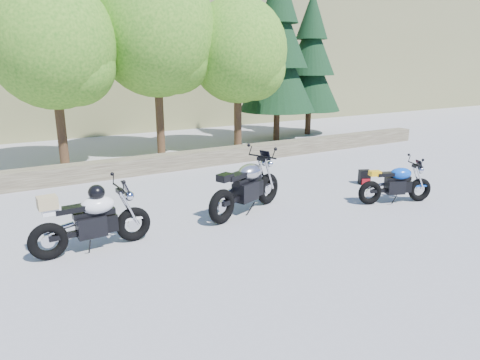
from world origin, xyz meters
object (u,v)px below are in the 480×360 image
Objects in this scene: silver_bike at (247,187)px; blue_bike at (396,184)px; backpack at (364,177)px; white_bike at (91,219)px.

silver_bike reaches higher than blue_bike.
backpack is (0.59, 1.54, -0.26)m from blue_bike.
backpack is at bearing 2.69° from white_bike.
silver_bike is at bearing -150.92° from backpack.
blue_bike is at bearing -87.01° from backpack.
silver_bike is at bearing 2.67° from white_bike.
silver_bike reaches higher than backpack.
silver_bike is at bearing -179.66° from blue_bike.
blue_bike is at bearing -9.87° from white_bike.
silver_bike is 3.61m from blue_bike.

